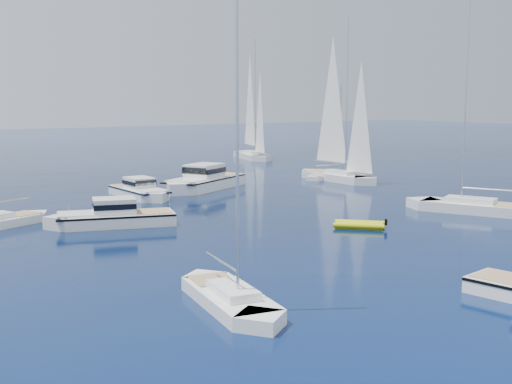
% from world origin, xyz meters
% --- Properties ---
extents(motor_cruiser_centre, '(10.69, 6.23, 2.68)m').
position_xyz_m(motor_cruiser_centre, '(-14.16, 28.63, 0.00)').
color(motor_cruiser_centre, silver).
rests_on(motor_cruiser_centre, ground).
extents(motor_cruiser_distant, '(13.21, 9.50, 3.38)m').
position_xyz_m(motor_cruiser_distant, '(1.86, 42.42, 0.00)').
color(motor_cruiser_distant, white).
rests_on(motor_cruiser_distant, ground).
extents(motor_cruiser_horizon, '(2.97, 9.55, 2.50)m').
position_xyz_m(motor_cruiser_horizon, '(-6.16, 40.66, 0.00)').
color(motor_cruiser_horizon, white).
rests_on(motor_cruiser_horizon, ground).
extents(sailboat_fore, '(4.25, 9.84, 14.03)m').
position_xyz_m(sailboat_fore, '(-17.38, 7.42, 0.00)').
color(sailboat_fore, white).
rests_on(sailboat_fore, ground).
extents(sailboat_mid_r, '(8.06, 12.85, 18.52)m').
position_xyz_m(sailboat_mid_r, '(13.10, 16.74, 0.00)').
color(sailboat_mid_r, silver).
rests_on(sailboat_mid_r, ground).
extents(sailboat_centre, '(8.10, 3.27, 11.58)m').
position_xyz_m(sailboat_centre, '(19.06, 41.13, 0.00)').
color(sailboat_centre, white).
rests_on(sailboat_centre, ground).
extents(sailboat_sails_r, '(3.42, 13.02, 19.12)m').
position_xyz_m(sailboat_sails_r, '(18.56, 39.93, 0.00)').
color(sailboat_sails_r, silver).
rests_on(sailboat_sails_r, ground).
extents(sailboat_sails_far, '(6.90, 13.66, 19.43)m').
position_xyz_m(sailboat_sails_far, '(26.95, 69.44, 0.00)').
color(sailboat_sails_far, silver).
rests_on(sailboat_sails_far, ground).
extents(tender_yellow, '(4.15, 4.24, 0.95)m').
position_xyz_m(tender_yellow, '(0.40, 17.47, 0.00)').
color(tender_yellow, '#C8CE0C').
rests_on(tender_yellow, ground).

